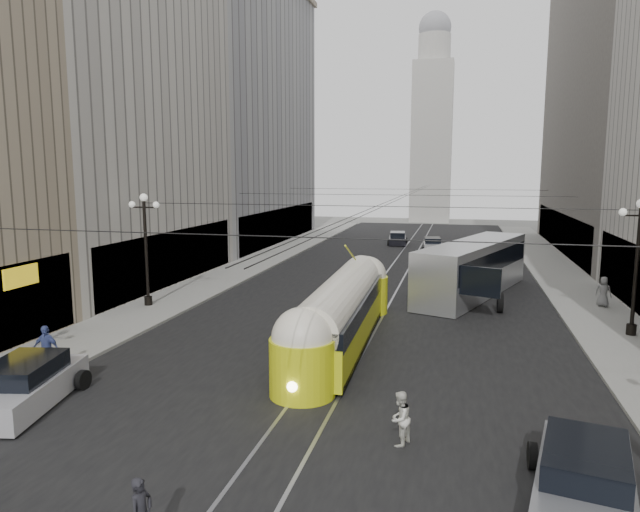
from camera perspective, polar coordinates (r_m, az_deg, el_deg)
The scene contains 21 objects.
road at distance 44.08m, azimuth 7.62°, elevation -1.72°, with size 20.00×85.00×0.02m, color black.
sidewalk_left at distance 50.11m, azimuth -5.70°, elevation -0.37°, with size 4.00×72.00×0.15m, color gray.
sidewalk_right at distance 47.86m, azimuth 22.53°, elevation -1.40°, with size 4.00×72.00×0.15m, color gray.
rail_left at distance 44.17m, azimuth 6.65°, elevation -1.68°, with size 0.12×85.00×0.04m, color gray.
rail_right at distance 44.01m, azimuth 8.59°, elevation -1.76°, with size 0.12×85.00×0.04m, color gray.
building_left_mid at distance 43.55m, azimuth -22.50°, elevation 20.54°, with size 12.60×20.60×34.60m.
building_left_far at distance 63.94m, azimuth -9.17°, elevation 14.27°, with size 12.60×28.60×28.60m.
building_right_far at distance 61.24m, azimuth 29.38°, elevation 15.46°, with size 12.60×32.60×32.60m.
distant_tower at distance 91.05m, azimuth 11.16°, elevation 12.87°, with size 6.00×6.00×31.36m.
lamppost_left_mid at distance 33.66m, azimuth -17.03°, elevation 1.27°, with size 1.86×0.44×6.37m.
lamppost_right_mid at distance 30.02m, azimuth 29.13°, elevation -0.28°, with size 1.86×0.44×6.37m.
catenary at distance 42.42m, azimuth 7.78°, elevation 5.88°, with size 25.00×72.00×0.23m.
streetcar at distance 25.64m, azimuth 2.20°, elevation -5.51°, with size 2.60×14.71×3.20m.
city_bus at distance 37.13m, azimuth 15.11°, elevation -0.97°, with size 7.16×13.77×3.37m.
sedan_silver at distance 21.73m, azimuth -27.39°, elevation -11.40°, with size 3.05×5.33×1.58m.
sedan_grey at distance 15.32m, azimuth 24.92°, elevation -19.74°, with size 2.99×5.27×1.57m.
sedan_white_far at distance 56.96m, azimuth 11.17°, elevation 1.10°, with size 2.14×4.32×1.31m.
sedan_dark_far at distance 61.44m, azimuth 7.76°, elevation 1.72°, with size 2.16×4.37×1.33m.
pedestrian_crossing_b at distance 17.00m, azimuth 7.99°, elevation -15.79°, with size 0.77×0.60×1.58m, color silver.
pedestrian_sidewalk_right at distance 36.05m, azimuth 26.48°, elevation -3.20°, with size 0.84×0.52×1.72m, color slate.
pedestrian_sidewalk_left at distance 24.26m, azimuth -25.72°, elevation -8.38°, with size 1.08×0.61×1.84m, color #3F4D8A.
Camera 1 is at (4.60, -10.65, 7.76)m, focal length 32.00 mm.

